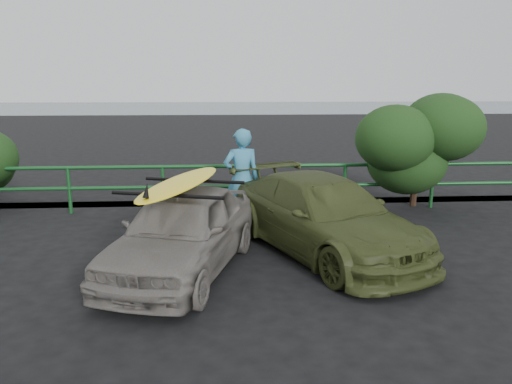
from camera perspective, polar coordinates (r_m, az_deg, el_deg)
ground at (r=6.35m, az=-6.47°, el=-13.49°), size 80.00×80.00×0.00m
ocean at (r=65.77m, az=-4.08°, el=9.84°), size 200.00×200.00×0.00m
guardrail at (r=10.95m, az=-5.36°, el=0.46°), size 14.00×0.08×1.04m
shrub_right at (r=12.25m, az=18.78°, el=4.28°), size 3.20×2.40×2.37m
sedan at (r=7.47m, az=-8.36°, el=-4.39°), size 2.48×3.95×1.25m
olive_vehicle at (r=8.31m, az=7.72°, el=-2.68°), size 3.34×4.63×1.25m
man at (r=9.66m, az=-1.65°, el=1.59°), size 0.76×0.56×1.92m
roof_rack at (r=7.31m, az=-8.52°, el=0.53°), size 1.86×1.54×0.05m
surfboard at (r=7.30m, az=-8.53°, el=1.05°), size 1.36×2.84×0.08m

